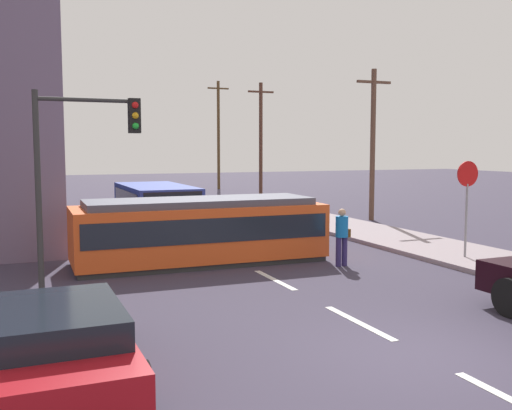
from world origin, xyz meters
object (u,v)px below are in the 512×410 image
object	(u,v)px
streetcar_tram	(200,230)
city_bus	(156,204)
utility_pole_distant	(218,133)
pedestrian_crossing	(342,234)
parked_sedan_near	(62,342)
utility_pole_mid	(373,142)
traffic_light_mast	(81,152)
stop_sign	(467,189)
utility_pole_far	(261,139)

from	to	relation	value
streetcar_tram	city_bus	size ratio (longest dim) A/B	1.27
utility_pole_distant	pedestrian_crossing	bearing A→B (deg)	-102.43
parked_sedan_near	utility_pole_mid	world-z (taller)	utility_pole_mid
utility_pole_mid	city_bus	bearing A→B (deg)	175.80
traffic_light_mast	streetcar_tram	bearing A→B (deg)	30.83
streetcar_tram	parked_sedan_near	distance (m)	9.10
pedestrian_crossing	traffic_light_mast	distance (m)	7.56
streetcar_tram	stop_sign	distance (m)	8.07
city_bus	utility_pole_distant	xyz separation A→B (m)	(10.24, 22.08, 3.57)
utility_pole_mid	utility_pole_far	world-z (taller)	utility_pole_far
parked_sedan_near	stop_sign	xyz separation A→B (m)	(11.92, 5.06, 1.57)
streetcar_tram	traffic_light_mast	world-z (taller)	traffic_light_mast
parked_sedan_near	traffic_light_mast	bearing A→B (deg)	80.96
city_bus	traffic_light_mast	xyz separation A→B (m)	(-3.93, -9.68, 2.24)
city_bus	stop_sign	world-z (taller)	stop_sign
traffic_light_mast	parked_sedan_near	bearing A→B (deg)	-99.04
stop_sign	utility_pole_far	distance (m)	22.61
streetcar_tram	utility_pole_far	bearing A→B (deg)	62.46
streetcar_tram	traffic_light_mast	distance (m)	4.74
parked_sedan_near	utility_pole_mid	bearing A→B (deg)	44.49
streetcar_tram	utility_pole_distant	xyz separation A→B (m)	(10.63, 29.65, 3.65)
utility_pole_distant	utility_pole_mid	bearing A→B (deg)	-90.24
stop_sign	utility_pole_mid	bearing A→B (deg)	72.33
city_bus	parked_sedan_near	distance (m)	16.24
stop_sign	utility_pole_distant	distance (m)	32.76
stop_sign	traffic_light_mast	world-z (taller)	traffic_light_mast
pedestrian_crossing	stop_sign	distance (m)	4.09
streetcar_tram	utility_pole_distant	bearing A→B (deg)	70.27
streetcar_tram	pedestrian_crossing	xyz separation A→B (m)	(3.64, -2.07, -0.05)
pedestrian_crossing	utility_pole_far	xyz separation A→B (m)	(6.53, 21.58, 3.09)
city_bus	utility_pole_far	xyz separation A→B (m)	(9.78, 11.94, 2.97)
stop_sign	utility_pole_distant	bearing A→B (deg)	84.41
city_bus	utility_pole_far	bearing A→B (deg)	50.68
stop_sign	utility_pole_mid	distance (m)	10.28
city_bus	utility_pole_mid	distance (m)	10.51
city_bus	parked_sedan_near	bearing A→B (deg)	-107.42
traffic_light_mast	utility_pole_mid	size ratio (longest dim) A/B	0.67
parked_sedan_near	stop_sign	bearing A→B (deg)	22.99
parked_sedan_near	utility_pole_far	bearing A→B (deg)	61.91
stop_sign	traffic_light_mast	bearing A→B (deg)	176.11
pedestrian_crossing	utility_pole_distant	world-z (taller)	utility_pole_distant
city_bus	traffic_light_mast	world-z (taller)	traffic_light_mast
utility_pole_far	utility_pole_distant	bearing A→B (deg)	87.40
traffic_light_mast	utility_pole_far	bearing A→B (deg)	57.61
city_bus	utility_pole_mid	bearing A→B (deg)	-4.20
utility_pole_mid	utility_pole_distant	bearing A→B (deg)	89.76
utility_pole_mid	pedestrian_crossing	bearing A→B (deg)	-127.80
city_bus	stop_sign	xyz separation A→B (m)	(7.06, -10.43, 1.13)
parked_sedan_near	utility_pole_distant	bearing A→B (deg)	68.10
streetcar_tram	utility_pole_mid	distance (m)	12.84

